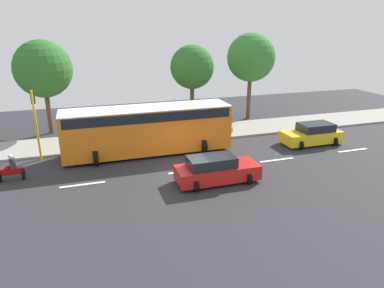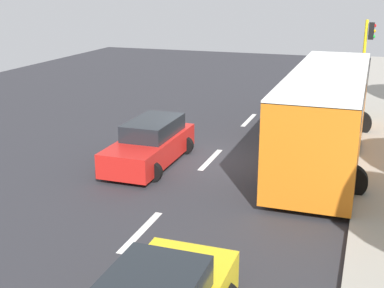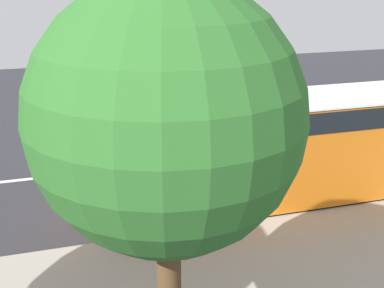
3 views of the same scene
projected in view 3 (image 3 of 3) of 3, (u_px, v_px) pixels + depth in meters
The scene contains 8 objects.
ground_plane at pixel (196, 162), 18.41m from camera, with size 40.00×60.00×0.10m, color #2D2D33.
sidewalk at pixel (281, 261), 12.05m from camera, with size 4.00×60.00×0.15m, color #9E998E.
lane_stripe_north at pixel (24, 180), 16.77m from camera, with size 0.20×2.40×0.01m, color white.
lane_stripe_mid at pixel (196, 161), 18.39m from camera, with size 0.20×2.40×0.01m, color white.
lane_stripe_south at pixel (340, 145), 20.00m from camera, with size 0.20×2.40×0.01m, color white.
car_red at pixel (156, 130), 19.56m from camera, with size 2.14×4.57×1.52m.
city_bus at pixel (286, 142), 14.79m from camera, with size 3.20×11.00×3.16m.
street_tree_north at pixel (166, 119), 6.60m from camera, with size 3.69×3.69×6.73m.
Camera 3 is at (16.36, -5.02, 6.77)m, focal length 47.20 mm.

